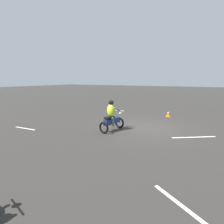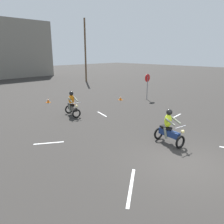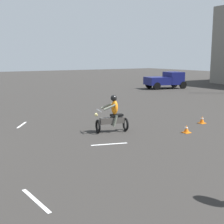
% 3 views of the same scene
% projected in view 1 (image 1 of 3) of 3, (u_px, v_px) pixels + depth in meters
% --- Properties ---
extents(ground_plane, '(120.00, 120.00, 0.00)m').
position_uv_depth(ground_plane, '(143.00, 127.00, 9.95)').
color(ground_plane, '#2D2B28').
extents(motorcycle_rider_foreground, '(0.88, 1.55, 1.66)m').
position_uv_depth(motorcycle_rider_foreground, '(112.00, 117.00, 9.09)').
color(motorcycle_rider_foreground, black).
rests_on(motorcycle_rider_foreground, ground).
extents(traffic_cone_mid_center, '(0.32, 0.32, 0.42)m').
position_uv_depth(traffic_cone_mid_center, '(168.00, 114.00, 12.64)').
color(traffic_cone_mid_center, orange).
rests_on(traffic_cone_mid_center, ground).
extents(lane_stripe_e, '(1.51, 0.22, 0.01)m').
position_uv_depth(lane_stripe_e, '(25.00, 128.00, 9.64)').
color(lane_stripe_e, silver).
rests_on(lane_stripe_e, ground).
extents(lane_stripe_nw, '(1.22, 0.84, 0.01)m').
position_uv_depth(lane_stripe_nw, '(177.00, 202.00, 3.85)').
color(lane_stripe_nw, silver).
rests_on(lane_stripe_nw, ground).
extents(lane_stripe_sw, '(1.82, 1.28, 0.01)m').
position_uv_depth(lane_stripe_sw, '(194.00, 137.00, 8.18)').
color(lane_stripe_sw, silver).
rests_on(lane_stripe_sw, ground).
extents(lane_stripe_s, '(0.68, 1.45, 0.01)m').
position_uv_depth(lane_stripe_s, '(110.00, 118.00, 12.22)').
color(lane_stripe_s, silver).
rests_on(lane_stripe_s, ground).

